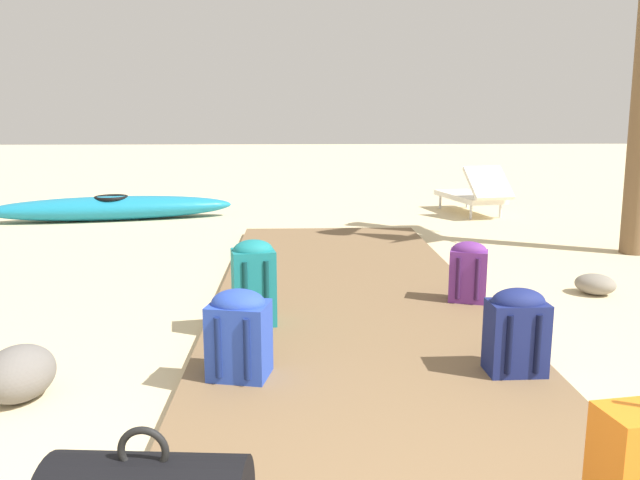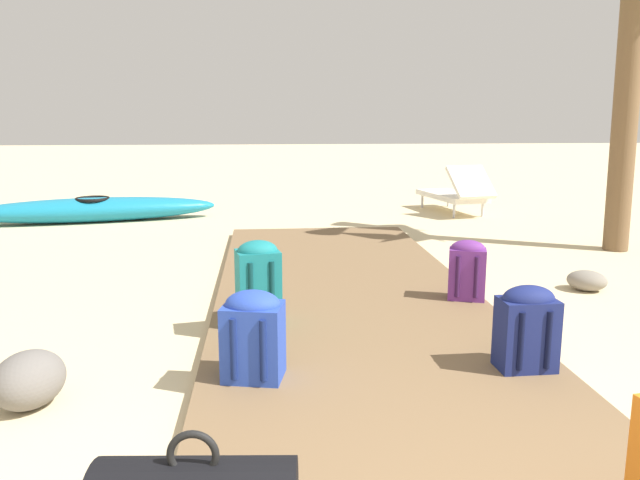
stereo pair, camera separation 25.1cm
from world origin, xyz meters
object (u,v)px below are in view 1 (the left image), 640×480
at_px(backpack_navy, 517,329).
at_px(kayak, 112,208).
at_px(backpack_teal, 254,280).
at_px(backpack_purple, 468,270).
at_px(backpack_blue, 239,331).
at_px(lounge_chair, 474,193).

bearing_deg(backpack_navy, kayak, 123.48).
xyz_separation_m(backpack_teal, kayak, (-2.42, 5.06, -0.22)).
xyz_separation_m(backpack_navy, kayak, (-3.95, 5.97, -0.16)).
xyz_separation_m(backpack_purple, backpack_teal, (-1.64, -0.49, 0.06)).
bearing_deg(kayak, backpack_teal, -64.44).
bearing_deg(backpack_navy, backpack_blue, 179.72).
relative_size(backpack_purple, lounge_chair, 0.29).
height_order(lounge_chair, kayak, lounge_chair).
bearing_deg(backpack_navy, backpack_teal, 149.11).
xyz_separation_m(backpack_purple, lounge_chair, (1.41, 4.89, -0.00)).
height_order(backpack_purple, backpack_navy, backpack_navy).
height_order(backpack_blue, lounge_chair, lounge_chair).
bearing_deg(backpack_teal, lounge_chair, 60.51).
distance_m(backpack_blue, lounge_chair, 7.00).
bearing_deg(backpack_navy, backpack_purple, 85.73).
relative_size(backpack_teal, lounge_chair, 0.37).
bearing_deg(lounge_chair, kayak, -176.59).
bearing_deg(lounge_chair, backpack_blue, -115.98).
distance_m(backpack_navy, backpack_blue, 1.55).
bearing_deg(kayak, backpack_navy, -56.52).
height_order(backpack_teal, lounge_chair, lounge_chair).
distance_m(backpack_teal, backpack_navy, 1.79).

